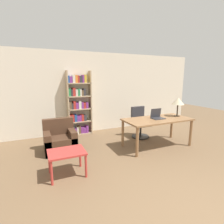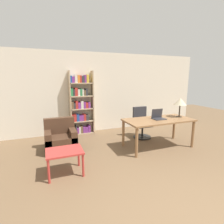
{
  "view_description": "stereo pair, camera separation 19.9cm",
  "coord_description": "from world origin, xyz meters",
  "px_view_note": "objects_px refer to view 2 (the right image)",
  "views": [
    {
      "loc": [
        -1.93,
        -1.25,
        1.86
      ],
      "look_at": [
        -0.2,
        2.64,
        1.02
      ],
      "focal_mm": 28.0,
      "sensor_mm": 36.0,
      "label": 1
    },
    {
      "loc": [
        -1.74,
        -1.33,
        1.86
      ],
      "look_at": [
        -0.2,
        2.64,
        1.02
      ],
      "focal_mm": 28.0,
      "sensor_mm": 36.0,
      "label": 2
    }
  ],
  "objects_px": {
    "desk": "(158,123)",
    "side_table_blue": "(65,154)",
    "armchair": "(61,140)",
    "table_lamp": "(180,102)",
    "office_chair": "(141,124)",
    "bookshelf": "(81,105)",
    "laptop": "(158,117)"
  },
  "relations": [
    {
      "from": "table_lamp",
      "to": "bookshelf",
      "type": "height_order",
      "value": "bookshelf"
    },
    {
      "from": "office_chair",
      "to": "side_table_blue",
      "type": "bearing_deg",
      "value": -151.49
    },
    {
      "from": "side_table_blue",
      "to": "table_lamp",
      "type": "bearing_deg",
      "value": 9.43
    },
    {
      "from": "side_table_blue",
      "to": "armchair",
      "type": "relative_size",
      "value": 0.84
    },
    {
      "from": "office_chair",
      "to": "armchair",
      "type": "distance_m",
      "value": 2.48
    },
    {
      "from": "table_lamp",
      "to": "side_table_blue",
      "type": "xyz_separation_m",
      "value": [
        -3.23,
        -0.54,
        -0.78
      ]
    },
    {
      "from": "table_lamp",
      "to": "office_chair",
      "type": "height_order",
      "value": "table_lamp"
    },
    {
      "from": "laptop",
      "to": "armchair",
      "type": "distance_m",
      "value": 2.65
    },
    {
      "from": "laptop",
      "to": "side_table_blue",
      "type": "distance_m",
      "value": 2.62
    },
    {
      "from": "desk",
      "to": "side_table_blue",
      "type": "bearing_deg",
      "value": -168.64
    },
    {
      "from": "laptop",
      "to": "side_table_blue",
      "type": "xyz_separation_m",
      "value": [
        -2.53,
        -0.54,
        -0.41
      ]
    },
    {
      "from": "armchair",
      "to": "table_lamp",
      "type": "bearing_deg",
      "value": -12.47
    },
    {
      "from": "table_lamp",
      "to": "armchair",
      "type": "bearing_deg",
      "value": 167.53
    },
    {
      "from": "laptop",
      "to": "office_chair",
      "type": "distance_m",
      "value": 0.91
    },
    {
      "from": "armchair",
      "to": "office_chair",
      "type": "bearing_deg",
      "value": 2.81
    },
    {
      "from": "table_lamp",
      "to": "armchair",
      "type": "height_order",
      "value": "table_lamp"
    },
    {
      "from": "bookshelf",
      "to": "office_chair",
      "type": "bearing_deg",
      "value": -31.38
    },
    {
      "from": "table_lamp",
      "to": "armchair",
      "type": "xyz_separation_m",
      "value": [
        -3.19,
        0.71,
        -0.92
      ]
    },
    {
      "from": "desk",
      "to": "table_lamp",
      "type": "relative_size",
      "value": 3.42
    },
    {
      "from": "desk",
      "to": "side_table_blue",
      "type": "distance_m",
      "value": 2.58
    },
    {
      "from": "table_lamp",
      "to": "desk",
      "type": "bearing_deg",
      "value": -177.52
    },
    {
      "from": "desk",
      "to": "table_lamp",
      "type": "bearing_deg",
      "value": 2.48
    },
    {
      "from": "desk",
      "to": "armchair",
      "type": "height_order",
      "value": "armchair"
    },
    {
      "from": "armchair",
      "to": "bookshelf",
      "type": "distance_m",
      "value": 1.56
    },
    {
      "from": "side_table_blue",
      "to": "bookshelf",
      "type": "height_order",
      "value": "bookshelf"
    },
    {
      "from": "laptop",
      "to": "office_chair",
      "type": "relative_size",
      "value": 0.35
    },
    {
      "from": "office_chair",
      "to": "armchair",
      "type": "xyz_separation_m",
      "value": [
        -2.48,
        -0.12,
        -0.15
      ]
    },
    {
      "from": "office_chair",
      "to": "armchair",
      "type": "height_order",
      "value": "office_chair"
    },
    {
      "from": "desk",
      "to": "laptop",
      "type": "height_order",
      "value": "laptop"
    },
    {
      "from": "office_chair",
      "to": "bookshelf",
      "type": "relative_size",
      "value": 0.46
    },
    {
      "from": "desk",
      "to": "side_table_blue",
      "type": "height_order",
      "value": "desk"
    },
    {
      "from": "armchair",
      "to": "bookshelf",
      "type": "bearing_deg",
      "value": 56.44
    }
  ]
}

